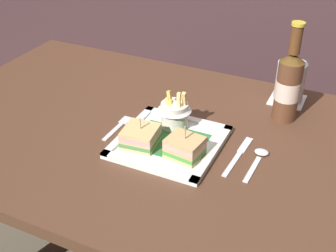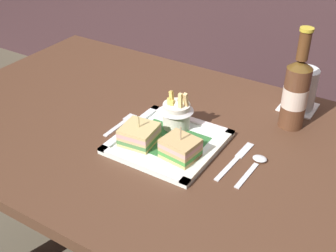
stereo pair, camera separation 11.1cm
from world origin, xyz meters
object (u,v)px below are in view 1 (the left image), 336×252
(fries_cup, at_px, (175,111))
(sandwich_half_left, at_px, (141,136))
(dining_table, at_px, (167,178))
(fork, at_px, (119,126))
(sandwich_half_right, at_px, (185,147))
(knife, at_px, (239,154))
(water_glass, at_px, (290,84))
(spoon, at_px, (259,157))
(square_plate, at_px, (169,142))
(beer_bottle, at_px, (288,85))

(fries_cup, bearing_deg, sandwich_half_left, -110.81)
(dining_table, relative_size, fork, 11.01)
(sandwich_half_left, xyz_separation_m, sandwich_half_right, (0.12, 0.00, 0.00))
(knife, bearing_deg, fork, -177.19)
(dining_table, height_order, sandwich_half_left, sandwich_half_left)
(dining_table, xyz_separation_m, water_glass, (0.25, 0.32, 0.20))
(fork, distance_m, spoon, 0.38)
(square_plate, distance_m, beer_bottle, 0.36)
(beer_bottle, height_order, spoon, beer_bottle)
(dining_table, distance_m, fries_cup, 0.21)
(fries_cup, xyz_separation_m, spoon, (0.24, -0.03, -0.05))
(fries_cup, bearing_deg, sandwich_half_right, -55.12)
(dining_table, height_order, square_plate, square_plate)
(sandwich_half_left, relative_size, fries_cup, 0.83)
(water_glass, bearing_deg, dining_table, -128.10)
(sandwich_half_left, relative_size, water_glass, 0.78)
(sandwich_half_right, bearing_deg, fork, 165.30)
(square_plate, xyz_separation_m, sandwich_half_right, (0.06, -0.04, 0.03))
(beer_bottle, relative_size, knife, 1.54)
(water_glass, bearing_deg, sandwich_half_left, -125.19)
(sandwich_half_right, bearing_deg, sandwich_half_left, 180.00)
(sandwich_half_left, relative_size, knife, 0.52)
(water_glass, xyz_separation_m, fork, (-0.38, -0.34, -0.05))
(sandwich_half_left, bearing_deg, dining_table, 68.15)
(square_plate, relative_size, spoon, 1.84)
(dining_table, relative_size, beer_bottle, 5.08)
(square_plate, xyz_separation_m, fork, (-0.16, 0.02, -0.01))
(beer_bottle, relative_size, spoon, 2.00)
(sandwich_half_left, xyz_separation_m, fries_cup, (0.04, 0.11, 0.03))
(sandwich_half_left, xyz_separation_m, fork, (-0.10, 0.06, -0.03))
(square_plate, distance_m, sandwich_half_right, 0.08)
(sandwich_half_left, xyz_separation_m, beer_bottle, (0.29, 0.29, 0.07))
(fork, xyz_separation_m, knife, (0.33, 0.02, 0.00))
(fries_cup, distance_m, spoon, 0.25)
(water_glass, bearing_deg, fries_cup, -129.70)
(fork, distance_m, knife, 0.33)
(beer_bottle, height_order, fork, beer_bottle)
(dining_table, xyz_separation_m, knife, (0.20, -0.01, 0.15))
(fork, bearing_deg, water_glass, 41.89)
(beer_bottle, bearing_deg, fork, -148.87)
(dining_table, bearing_deg, fries_cup, 72.21)
(sandwich_half_right, distance_m, water_glass, 0.43)
(dining_table, distance_m, beer_bottle, 0.42)
(spoon, bearing_deg, square_plate, -170.03)
(square_plate, bearing_deg, water_glass, 58.20)
(fork, xyz_separation_m, spoon, (0.38, 0.02, 0.00))
(sandwich_half_left, distance_m, spoon, 0.29)
(sandwich_half_right, relative_size, knife, 0.50)
(dining_table, distance_m, fork, 0.20)
(square_plate, bearing_deg, sandwich_half_right, -34.86)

